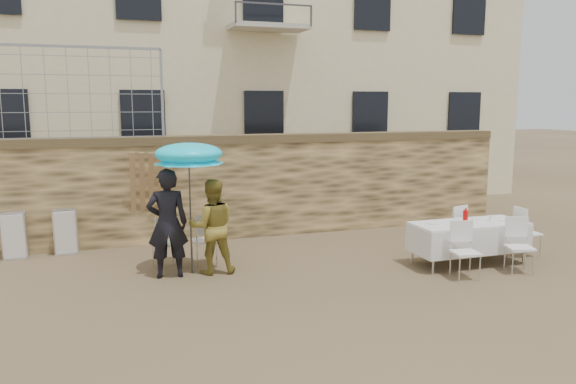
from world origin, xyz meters
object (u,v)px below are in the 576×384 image
object	(u,v)px
woman_dress	(212,227)
couple_chair_left	(165,242)
couple_chair_right	(204,239)
chair_stack_right	(66,230)
banquet_table	(469,225)
table_chair_side	(527,232)
soda_bottle	(465,218)
table_chair_front_left	(466,251)
chair_stack_left	(15,234)
man_suit	(168,223)
table_chair_back	(452,228)
umbrella	(189,157)
table_chair_front_right	(520,246)

from	to	relation	value
woman_dress	couple_chair_left	distance (m)	0.99
couple_chair_left	couple_chair_right	distance (m)	0.70
woman_dress	chair_stack_right	size ratio (longest dim) A/B	1.79
banquet_table	table_chair_side	xyz separation A→B (m)	(1.40, 0.10, -0.25)
soda_bottle	table_chair_front_left	distance (m)	0.84
couple_chair_right	soda_bottle	xyz separation A→B (m)	(4.40, -1.61, 0.43)
chair_stack_left	couple_chair_left	bearing A→B (deg)	-31.31
couple_chair_right	chair_stack_right	size ratio (longest dim) A/B	1.04
soda_bottle	chair_stack_right	distance (m)	7.57
table_chair_front_left	chair_stack_left	bearing A→B (deg)	161.20
man_suit	couple_chair_right	xyz separation A→B (m)	(0.70, 0.55, -0.45)
table_chair_side	woman_dress	bearing A→B (deg)	85.89
man_suit	couple_chair_right	size ratio (longest dim) A/B	1.93
woman_dress	couple_chair_left	bearing A→B (deg)	-31.97
woman_dress	soda_bottle	xyz separation A→B (m)	(4.35, -1.06, 0.08)
banquet_table	soda_bottle	world-z (taller)	soda_bottle
table_chair_front_left	table_chair_back	xyz separation A→B (m)	(0.80, 1.55, 0.00)
umbrella	table_chair_side	distance (m)	6.55
couple_chair_left	chair_stack_right	world-z (taller)	couple_chair_left
man_suit	couple_chair_right	distance (m)	1.00
banquet_table	table_chair_back	xyz separation A→B (m)	(0.20, 0.80, -0.25)
chair_stack_left	table_chair_side	bearing A→B (deg)	-17.63
umbrella	chair_stack_left	world-z (taller)	umbrella
couple_chair_left	table_chair_front_right	distance (m)	6.21
table_chair_side	soda_bottle	bearing A→B (deg)	102.55
couple_chair_left	table_chair_front_left	world-z (taller)	same
table_chair_front_right	chair_stack_right	world-z (taller)	table_chair_front_right
umbrella	table_chair_front_right	world-z (taller)	umbrella
couple_chair_right	table_chair_back	bearing A→B (deg)	166.50
woman_dress	banquet_table	size ratio (longest dim) A/B	0.78
table_chair_side	couple_chair_right	bearing A→B (deg)	80.87
couple_chair_left	couple_chair_right	bearing A→B (deg)	171.63
couple_chair_left	table_chair_side	size ratio (longest dim) A/B	1.00
couple_chair_right	banquet_table	world-z (taller)	couple_chair_right
woman_dress	table_chair_front_left	world-z (taller)	woman_dress
soda_bottle	couple_chair_right	bearing A→B (deg)	159.87
umbrella	soda_bottle	bearing A→B (deg)	-13.90
table_chair_front_right	chair_stack_left	world-z (taller)	table_chair_front_right
chair_stack_left	couple_chair_right	bearing A→B (deg)	-25.67
chair_stack_right	man_suit	bearing A→B (deg)	-51.13
chair_stack_left	chair_stack_right	xyz separation A→B (m)	(0.90, 0.00, 0.00)
table_chair_front_left	table_chair_side	size ratio (longest dim) A/B	1.00
man_suit	table_chair_side	distance (m)	6.76
couple_chair_left	couple_chair_right	world-z (taller)	same
banquet_table	table_chair_front_left	bearing A→B (deg)	-128.66
man_suit	couple_chair_left	bearing A→B (deg)	-86.16
couple_chair_right	table_chair_side	world-z (taller)	same
couple_chair_right	soda_bottle	bearing A→B (deg)	154.23
umbrella	table_chair_side	size ratio (longest dim) A/B	2.22
table_chair_back	table_chair_side	bearing A→B (deg)	134.84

